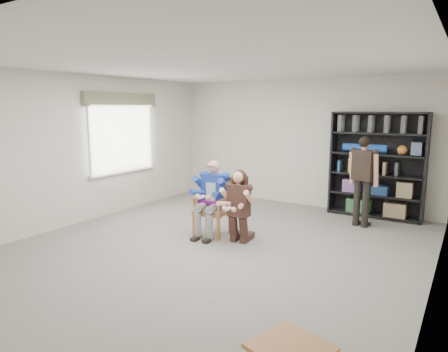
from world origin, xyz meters
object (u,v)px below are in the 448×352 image
Objects in this scene: armchair at (212,207)px; bookshelf at (377,165)px; kneeling_woman at (238,207)px; standing_man at (362,182)px; seated_man at (212,198)px.

bookshelf is at bearing 47.17° from armchair.
standing_man is at bearing 49.00° from kneeling_woman.
standing_man is (2.04, 1.89, 0.18)m from seated_man.
kneeling_woman is at bearing -112.82° from standing_man.
kneeling_woman is at bearing -16.69° from armchair.
seated_man is at bearing 0.00° from armchair.
bookshelf is (1.53, 2.84, 0.45)m from kneeling_woman.
armchair is 2.80m from standing_man.
seated_man is at bearing -124.00° from standing_man.
seated_man is 0.62× the size of bookshelf.
standing_man reaches higher than kneeling_woman.
armchair is 0.60m from kneeling_woman.
standing_man is at bearing 37.81° from seated_man.
bookshelf is at bearing 98.31° from standing_man.
seated_man is 2.79m from standing_man.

